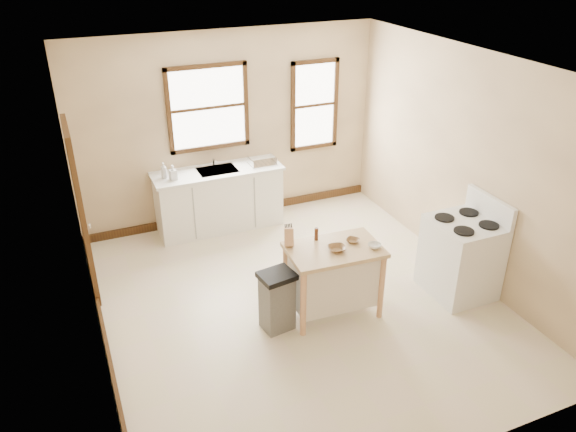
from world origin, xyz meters
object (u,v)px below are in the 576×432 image
object	(u,v)px
soap_bottle_b	(173,172)
kitchen_island	(333,280)
knife_block	(289,237)
trash_bin	(277,301)
bowl_c	(375,246)
bowl_a	(337,249)
bowl_b	(353,241)
pepper_grinder	(316,234)
soap_bottle_a	(164,170)
dish_rack	(262,161)
gas_stove	(462,248)

from	to	relation	value
soap_bottle_b	kitchen_island	distance (m)	2.78
kitchen_island	knife_block	world-z (taller)	knife_block
kitchen_island	trash_bin	bearing A→B (deg)	-174.48
kitchen_island	bowl_c	bearing A→B (deg)	-18.76
bowl_a	bowl_b	world-z (taller)	bowl_a
knife_block	pepper_grinder	size ratio (longest dim) A/B	1.33
kitchen_island	knife_block	xyz separation A→B (m)	(-0.44, 0.25, 0.53)
soap_bottle_b	knife_block	bearing A→B (deg)	-77.52
bowl_a	bowl_c	size ratio (longest dim) A/B	1.30
soap_bottle_a	bowl_b	xyz separation A→B (m)	(1.59, -2.47, -0.16)
dish_rack	kitchen_island	xyz separation A→B (m)	(-0.08, -2.46, -0.54)
pepper_grinder	bowl_c	size ratio (longest dim) A/B	1.01
bowl_a	dish_rack	bearing A→B (deg)	88.21
gas_stove	bowl_a	bearing A→B (deg)	173.93
trash_bin	bowl_a	bearing A→B (deg)	-11.11
pepper_grinder	bowl_c	world-z (taller)	pepper_grinder
bowl_c	gas_stove	distance (m)	1.22
dish_rack	trash_bin	world-z (taller)	dish_rack
dish_rack	gas_stove	distance (m)	3.10
soap_bottle_b	bowl_a	world-z (taller)	soap_bottle_b
knife_block	gas_stove	world-z (taller)	gas_stove
soap_bottle_b	trash_bin	distance (m)	2.58
trash_bin	bowl_c	bearing A→B (deg)	-15.88
knife_block	bowl_b	world-z (taller)	knife_block
knife_block	bowl_c	xyz separation A→B (m)	(0.85, -0.42, -0.08)
kitchen_island	knife_block	bearing A→B (deg)	153.34
soap_bottle_b	bowl_a	size ratio (longest dim) A/B	1.09
bowl_a	pepper_grinder	bearing A→B (deg)	109.58
soap_bottle_a	bowl_b	bearing A→B (deg)	-59.81
trash_bin	gas_stove	distance (m)	2.32
bowl_c	gas_stove	bearing A→B (deg)	-2.85
kitchen_island	gas_stove	distance (m)	1.62
bowl_a	gas_stove	xyz separation A→B (m)	(1.60, -0.17, -0.26)
knife_block	bowl_b	distance (m)	0.73
bowl_a	trash_bin	bearing A→B (deg)	177.51
gas_stove	bowl_b	bearing A→B (deg)	168.84
gas_stove	kitchen_island	bearing A→B (deg)	171.94
kitchen_island	pepper_grinder	size ratio (longest dim) A/B	6.95
knife_block	trash_bin	size ratio (longest dim) A/B	0.28
soap_bottle_a	pepper_grinder	distance (m)	2.58
soap_bottle_a	bowl_c	distance (m)	3.20
bowl_a	kitchen_island	bearing A→B (deg)	89.33
kitchen_island	bowl_a	distance (m)	0.45
soap_bottle_a	bowl_a	bearing A→B (deg)	-65.02
soap_bottle_a	trash_bin	xyz separation A→B (m)	(0.64, -2.53, -0.68)
soap_bottle_a	trash_bin	size ratio (longest dim) A/B	0.32
dish_rack	pepper_grinder	size ratio (longest dim) A/B	2.58
kitchen_island	bowl_c	world-z (taller)	bowl_c
dish_rack	bowl_b	size ratio (longest dim) A/B	2.66
bowl_b	gas_stove	distance (m)	1.40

